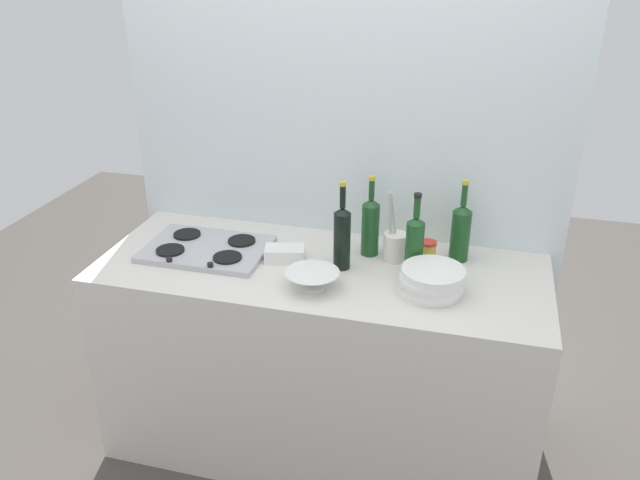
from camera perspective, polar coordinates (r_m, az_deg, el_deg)
ground_plane at (r=3.12m, az=0.00°, el=-17.16°), size 6.00×6.00×0.00m
counter_block at (r=2.83m, az=0.00°, el=-10.46°), size 1.80×0.70×0.90m
backsplash_panel at (r=2.81m, az=2.00°, el=6.74°), size 1.90×0.06×2.42m
stovetop_hob at (r=2.75m, az=-9.96°, el=-0.76°), size 0.50×0.35×0.04m
plate_stack at (r=2.42m, az=9.84°, el=-3.56°), size 0.24×0.24×0.10m
wine_bottle_leftmost at (r=2.66m, az=12.29°, el=0.77°), size 0.08×0.08×0.34m
wine_bottle_mid_left at (r=2.51m, az=8.33°, el=-0.31°), size 0.07×0.07×0.34m
wine_bottle_mid_right at (r=2.65m, az=4.46°, el=1.30°), size 0.07×0.07×0.34m
wine_bottle_rightmost at (r=2.53m, az=1.96°, el=0.34°), size 0.07×0.07×0.36m
mixing_bowl at (r=2.42m, az=-0.67°, el=-3.47°), size 0.21×0.21×0.07m
butter_dish at (r=2.64m, az=-3.12°, el=-1.22°), size 0.18×0.13×0.06m
utensil_crock at (r=2.64m, az=6.61°, el=-0.48°), size 0.09×0.09×0.30m
condiment_jar_front at (r=2.66m, az=9.51°, el=-0.95°), size 0.07×0.07×0.09m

